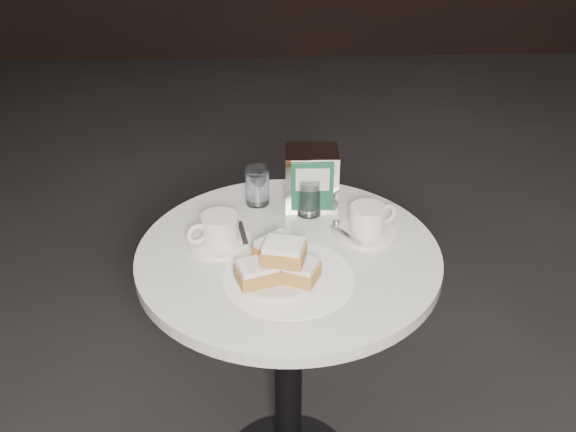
# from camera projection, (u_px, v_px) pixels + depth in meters

# --- Properties ---
(cafe_table) EXTENTS (0.70, 0.70, 0.74)m
(cafe_table) POSITION_uv_depth(u_px,v_px,m) (288.00, 319.00, 1.75)
(cafe_table) COLOR black
(cafe_table) RESTS_ON ground
(sugar_spill) EXTENTS (0.33, 0.33, 0.00)m
(sugar_spill) POSITION_uv_depth(u_px,v_px,m) (289.00, 278.00, 1.56)
(sugar_spill) COLOR white
(sugar_spill) RESTS_ON cafe_table
(beignet_plate) EXTENTS (0.19, 0.17, 0.11)m
(beignet_plate) POSITION_uv_depth(u_px,v_px,m) (278.00, 265.00, 1.54)
(beignet_plate) COLOR silver
(beignet_plate) RESTS_ON cafe_table
(coffee_cup_left) EXTENTS (0.19, 0.19, 0.08)m
(coffee_cup_left) POSITION_uv_depth(u_px,v_px,m) (219.00, 232.00, 1.66)
(coffee_cup_left) COLOR white
(coffee_cup_left) RESTS_ON cafe_table
(coffee_cup_right) EXTENTS (0.19, 0.19, 0.08)m
(coffee_cup_right) POSITION_uv_depth(u_px,v_px,m) (368.00, 222.00, 1.70)
(coffee_cup_right) COLOR white
(coffee_cup_right) RESTS_ON cafe_table
(water_glass_left) EXTENTS (0.08, 0.08, 0.10)m
(water_glass_left) POSITION_uv_depth(u_px,v_px,m) (257.00, 186.00, 1.82)
(water_glass_left) COLOR white
(water_glass_left) RESTS_ON cafe_table
(water_glass_right) EXTENTS (0.07, 0.07, 0.10)m
(water_glass_right) POSITION_uv_depth(u_px,v_px,m) (309.00, 196.00, 1.77)
(water_glass_right) COLOR white
(water_glass_right) RESTS_ON cafe_table
(napkin_dispenser) EXTENTS (0.13, 0.12, 0.15)m
(napkin_dispenser) POSITION_uv_depth(u_px,v_px,m) (311.00, 178.00, 1.79)
(napkin_dispenser) COLOR silver
(napkin_dispenser) RESTS_ON cafe_table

